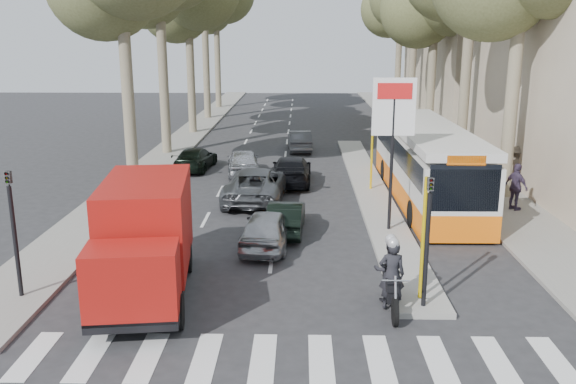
# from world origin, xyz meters

# --- Properties ---
(ground) EXTENTS (120.00, 120.00, 0.00)m
(ground) POSITION_xyz_m (0.00, 0.00, 0.00)
(ground) COLOR #28282B
(ground) RESTS_ON ground
(sidewalk_right) EXTENTS (3.20, 70.00, 0.12)m
(sidewalk_right) POSITION_xyz_m (8.60, 25.00, 0.06)
(sidewalk_right) COLOR gray
(sidewalk_right) RESTS_ON ground
(median_left) EXTENTS (2.40, 64.00, 0.12)m
(median_left) POSITION_xyz_m (-8.00, 28.00, 0.06)
(median_left) COLOR gray
(median_left) RESTS_ON ground
(traffic_island) EXTENTS (1.50, 26.00, 0.16)m
(traffic_island) POSITION_xyz_m (3.25, 11.00, 0.08)
(traffic_island) COLOR gray
(traffic_island) RESTS_ON ground
(building_far) EXTENTS (11.00, 20.00, 16.00)m
(building_far) POSITION_xyz_m (15.50, 34.00, 8.00)
(building_far) COLOR #B7A88E
(building_far) RESTS_ON ground
(billboard) EXTENTS (1.50, 12.10, 5.60)m
(billboard) POSITION_xyz_m (3.25, 5.00, 3.70)
(billboard) COLOR yellow
(billboard) RESTS_ON ground
(traffic_light_island) EXTENTS (0.16, 0.41, 3.60)m
(traffic_light_island) POSITION_xyz_m (3.25, -1.50, 2.49)
(traffic_light_island) COLOR black
(traffic_light_island) RESTS_ON ground
(traffic_light_left) EXTENTS (0.16, 0.41, 3.60)m
(traffic_light_left) POSITION_xyz_m (-7.60, -1.00, 2.49)
(traffic_light_left) COLOR black
(traffic_light_left) RESTS_ON ground
(silver_hatchback) EXTENTS (1.92, 3.98, 1.31)m
(silver_hatchback) POSITION_xyz_m (-1.10, 3.40, 0.66)
(silver_hatchback) COLOR #9DA0A5
(silver_hatchback) RESTS_ON ground
(dark_hatchback) EXTENTS (1.42, 3.62, 1.17)m
(dark_hatchback) POSITION_xyz_m (-0.50, 5.00, 0.59)
(dark_hatchback) COLOR black
(dark_hatchback) RESTS_ON ground
(queue_car_a) EXTENTS (2.78, 5.45, 1.47)m
(queue_car_a) POSITION_xyz_m (-1.89, 9.36, 0.74)
(queue_car_a) COLOR #52555A
(queue_car_a) RESTS_ON ground
(queue_car_b) EXTENTS (1.96, 4.65, 1.34)m
(queue_car_b) POSITION_xyz_m (-0.42, 12.56, 0.67)
(queue_car_b) COLOR black
(queue_car_b) RESTS_ON ground
(queue_car_c) EXTENTS (2.07, 4.14, 1.36)m
(queue_car_c) POSITION_xyz_m (-2.93, 14.40, 0.68)
(queue_car_c) COLOR #AFB1B7
(queue_car_c) RESTS_ON ground
(queue_car_d) EXTENTS (1.58, 3.92, 1.27)m
(queue_car_d) POSITION_xyz_m (-0.05, 21.24, 0.63)
(queue_car_d) COLOR #45474C
(queue_car_d) RESTS_ON ground
(queue_car_e) EXTENTS (2.04, 4.22, 1.18)m
(queue_car_e) POSITION_xyz_m (-5.62, 15.64, 0.59)
(queue_car_e) COLOR black
(queue_car_e) RESTS_ON ground
(red_truck) EXTENTS (2.89, 6.10, 3.14)m
(red_truck) POSITION_xyz_m (-4.22, -0.58, 1.66)
(red_truck) COLOR black
(red_truck) RESTS_ON ground
(city_bus) EXTENTS (2.80, 12.39, 3.26)m
(city_bus) POSITION_xyz_m (5.48, 9.76, 1.72)
(city_bus) COLOR orange
(city_bus) RESTS_ON ground
(motorcycle) EXTENTS (0.86, 2.39, 2.03)m
(motorcycle) POSITION_xyz_m (2.40, -1.25, 0.92)
(motorcycle) COLOR black
(motorcycle) RESTS_ON ground
(pedestrian_near) EXTENTS (1.02, 1.25, 1.92)m
(pedestrian_near) POSITION_xyz_m (8.72, 7.74, 1.08)
(pedestrian_near) COLOR #3D314A
(pedestrian_near) RESTS_ON sidewalk_right
(pedestrian_far) EXTENTS (1.31, 0.65, 1.97)m
(pedestrian_far) POSITION_xyz_m (10.00, 11.41, 1.10)
(pedestrian_far) COLOR #675B4D
(pedestrian_far) RESTS_ON sidewalk_right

